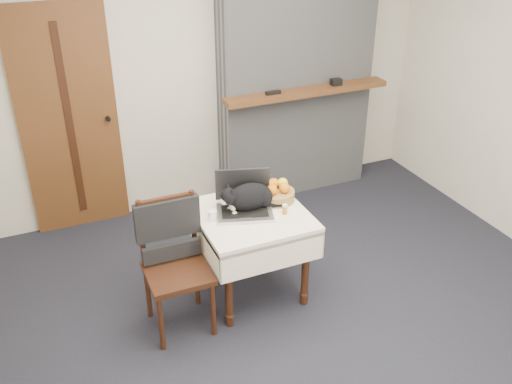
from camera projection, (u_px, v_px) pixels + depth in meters
The scene contains 12 objects.
ground at pixel (296, 318), 4.17m from camera, with size 4.50×4.50×0.00m, color black.
room_shell at pixel (272, 64), 3.70m from camera, with size 4.52×4.01×2.61m.
door at pixel (69, 122), 4.86m from camera, with size 0.82×0.10×2.00m.
chimney at pixel (297, 64), 5.35m from camera, with size 1.62×0.48×2.60m.
side_table at pixel (251, 226), 4.17m from camera, with size 0.78×0.78×0.70m.
laptop at pixel (244, 201), 4.13m from camera, with size 0.48×0.44×0.30m.
cat at pixel (250, 197), 4.12m from camera, with size 0.49×0.21×0.24m.
cream_jar at pixel (212, 215), 4.02m from camera, with size 0.06×0.06×0.07m, color white.
pill_bottle at pixel (285, 209), 4.09m from camera, with size 0.04×0.04×0.08m.
fruit_basket at pixel (277, 192), 4.26m from camera, with size 0.27×0.27×0.15m.
desk_clutter at pixel (269, 206), 4.19m from camera, with size 0.15×0.02×0.01m, color black.
chair at pixel (172, 246), 3.89m from camera, with size 0.45×0.43×0.97m.
Camera 1 is at (-1.55, -2.83, 2.81)m, focal length 40.00 mm.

